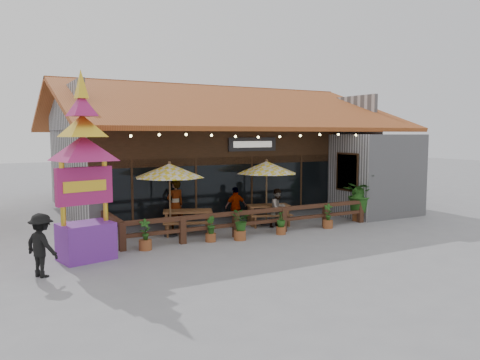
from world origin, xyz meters
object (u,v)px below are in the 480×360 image
picnic_table_left (188,218)px  picnic_table_right (268,211)px  tropical_plant (359,195)px  umbrella_right (267,168)px  thai_sign_tower (83,153)px  pedestrian (41,245)px  umbrella_left (170,171)px

picnic_table_left → picnic_table_right: size_ratio=1.09×
tropical_plant → picnic_table_right: bearing=163.0°
umbrella_right → thai_sign_tower: thai_sign_tower is taller
picnic_table_left → picnic_table_right: 3.45m
picnic_table_right → tropical_plant: 3.96m
picnic_table_left → thai_sign_tower: size_ratio=0.38×
umbrella_right → picnic_table_left: umbrella_right is taller
picnic_table_left → picnic_table_right: bearing=-0.3°
picnic_table_right → pedestrian: 9.24m
picnic_table_right → tropical_plant: tropical_plant is taller
umbrella_left → picnic_table_left: (0.73, 0.16, -1.76)m
thai_sign_tower → pedestrian: size_ratio=3.57×
tropical_plant → thai_sign_tower: bearing=-175.9°
tropical_plant → picnic_table_left: bearing=170.8°
picnic_table_right → pedestrian: (-8.71, -3.09, 0.28)m
thai_sign_tower → tropical_plant: 11.36m
umbrella_right → pedestrian: umbrella_right is taller
umbrella_right → picnic_table_right: 1.75m
picnic_table_left → pedestrian: (-5.25, -3.10, 0.24)m
umbrella_right → picnic_table_right: size_ratio=1.48×
pedestrian → tropical_plant: bearing=-112.5°
umbrella_right → picnic_table_right: (0.08, -0.00, -1.75)m
umbrella_right → picnic_table_right: bearing=-0.9°
picnic_table_right → thai_sign_tower: size_ratio=0.34×
thai_sign_tower → tropical_plant: bearing=4.1°
picnic_table_left → picnic_table_right: (3.45, -0.02, -0.03)m
picnic_table_right → pedestrian: bearing=-160.5°
pedestrian → umbrella_right: bearing=-101.7°
umbrella_left → pedestrian: umbrella_left is taller
umbrella_right → picnic_table_right: umbrella_right is taller
picnic_table_right → pedestrian: pedestrian is taller
tropical_plant → pedestrian: bearing=-171.2°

